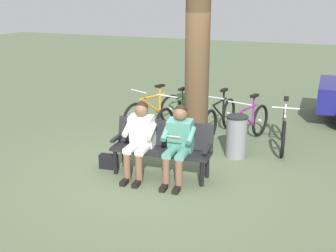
{
  "coord_description": "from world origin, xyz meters",
  "views": [
    {
      "loc": [
        -2.63,
        5.92,
        2.82
      ],
      "look_at": [
        -0.12,
        -0.15,
        0.75
      ],
      "focal_mm": 45.3,
      "sensor_mm": 36.0,
      "label": 1
    }
  ],
  "objects": [
    {
      "name": "bicycle_blue",
      "position": [
        0.41,
        -1.98,
        0.36
      ],
      "size": [
        0.49,
        1.66,
        0.94
      ],
      "rotation": [
        0.0,
        0.0,
        1.4
      ],
      "color": "black",
      "rests_on": "ground"
    },
    {
      "name": "bench",
      "position": [
        -0.12,
        0.07,
        0.51
      ],
      "size": [
        1.63,
        0.58,
        0.87
      ],
      "rotation": [
        0.0,
        0.0,
        0.07
      ],
      "color": "black",
      "rests_on": "ground"
    },
    {
      "name": "bicycle_black",
      "position": [
        1.02,
        -2.11,
        0.36
      ],
      "size": [
        0.76,
        1.56,
        0.94
      ],
      "rotation": [
        0.0,
        0.0,
        1.16
      ],
      "color": "black",
      "rests_on": "ground"
    },
    {
      "name": "person_reading",
      "position": [
        -0.45,
        0.21,
        0.66
      ],
      "size": [
        0.51,
        0.78,
        1.2
      ],
      "rotation": [
        0.0,
        0.0,
        0.07
      ],
      "color": "#4C8C7A",
      "rests_on": "ground"
    },
    {
      "name": "bicycle_silver",
      "position": [
        -1.75,
        -1.94,
        0.36
      ],
      "size": [
        0.48,
        1.68,
        0.94
      ],
      "rotation": [
        0.0,
        0.0,
        1.69
      ],
      "color": "black",
      "rests_on": "ground"
    },
    {
      "name": "ground_plane",
      "position": [
        0.0,
        0.0,
        0.0
      ],
      "size": [
        40.0,
        40.0,
        0.0
      ],
      "primitive_type": "plane",
      "color": "#566647"
    },
    {
      "name": "tree_trunk",
      "position": [
        -0.24,
        -1.23,
        1.66
      ],
      "size": [
        0.44,
        0.44,
        3.31
      ],
      "primitive_type": "cylinder",
      "color": "#4C3823",
      "rests_on": "ground"
    },
    {
      "name": "bicycle_orange",
      "position": [
        -0.42,
        -2.21,
        0.36
      ],
      "size": [
        0.48,
        1.68,
        0.94
      ],
      "rotation": [
        0.0,
        0.0,
        1.45
      ],
      "color": "black",
      "rests_on": "ground"
    },
    {
      "name": "bicycle_red",
      "position": [
        -1.08,
        -1.96,
        0.36
      ],
      "size": [
        0.59,
        1.64,
        0.94
      ],
      "rotation": [
        0.0,
        0.0,
        1.31
      ],
      "color": "black",
      "rests_on": "ground"
    },
    {
      "name": "person_companion",
      "position": [
        0.19,
        0.25,
        0.66
      ],
      "size": [
        0.51,
        0.78,
        1.2
      ],
      "rotation": [
        0.0,
        0.0,
        0.07
      ],
      "color": "white",
      "rests_on": "ground"
    },
    {
      "name": "litter_bin",
      "position": [
        -1.04,
        -1.12,
        0.38
      ],
      "size": [
        0.38,
        0.38,
        0.76
      ],
      "color": "slate",
      "rests_on": "ground"
    },
    {
      "name": "handbag",
      "position": [
        0.8,
        0.21,
        0.12
      ],
      "size": [
        0.32,
        0.18,
        0.24
      ],
      "primitive_type": "cube",
      "rotation": [
        0.0,
        0.0,
        0.15
      ],
      "color": "black",
      "rests_on": "ground"
    }
  ]
}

